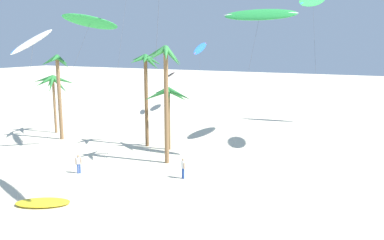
# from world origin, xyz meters

# --- Properties ---
(palm_tree_0) EXTENTS (4.67, 4.73, 7.18)m
(palm_tree_0) POSITION_xyz_m (-25.72, 32.85, 5.99)
(palm_tree_0) COLOR olive
(palm_tree_0) RESTS_ON ground
(palm_tree_1) EXTENTS (3.55, 3.50, 9.72)m
(palm_tree_1) POSITION_xyz_m (-22.49, 30.53, 7.58)
(palm_tree_1) COLOR olive
(palm_tree_1) RESTS_ON ground
(palm_tree_2) EXTENTS (5.26, 4.56, 6.57)m
(palm_tree_2) POSITION_xyz_m (-9.05, 32.06, 5.33)
(palm_tree_2) COLOR brown
(palm_tree_2) RESTS_ON ground
(palm_tree_3) EXTENTS (3.69, 3.66, 9.86)m
(palm_tree_3) POSITION_xyz_m (-11.86, 32.24, 8.00)
(palm_tree_3) COLOR brown
(palm_tree_3) RESTS_ON ground
(palm_tree_4) EXTENTS (3.83, 3.63, 10.77)m
(palm_tree_4) POSITION_xyz_m (-6.82, 27.71, 8.56)
(palm_tree_4) COLOR olive
(palm_tree_4) RESTS_ON ground
(flying_kite_1) EXTENTS (3.89, 11.16, 16.89)m
(flying_kite_1) POSITION_xyz_m (2.98, 42.43, 15.52)
(flying_kite_1) COLOR green
(flying_kite_1) RESTS_ON ground
(flying_kite_2) EXTENTS (4.27, 6.87, 12.43)m
(flying_kite_2) POSITION_xyz_m (-11.97, 17.80, 11.10)
(flying_kite_2) COLOR white
(flying_kite_2) RESTS_ON ground
(flying_kite_4) EXTENTS (4.59, 10.87, 7.05)m
(flying_kite_4) POSITION_xyz_m (-19.94, 51.36, 6.06)
(flying_kite_4) COLOR black
(flying_kite_4) RESTS_ON ground
(flying_kite_5) EXTENTS (6.86, 5.60, 14.08)m
(flying_kite_5) POSITION_xyz_m (0.35, 32.20, 13.43)
(flying_kite_5) COLOR green
(flying_kite_5) RESTS_ON ground
(flying_kite_9) EXTENTS (5.44, 6.58, 14.03)m
(flying_kite_9) POSITION_xyz_m (-14.77, 27.34, 12.95)
(flying_kite_9) COLOR green
(flying_kite_9) RESTS_ON ground
(flying_kite_11) EXTENTS (3.76, 9.70, 11.50)m
(flying_kite_11) POSITION_xyz_m (-17.26, 56.82, 10.18)
(flying_kite_11) COLOR blue
(flying_kite_11) RESTS_ON ground
(grounded_kite_0) EXTENTS (4.10, 3.31, 0.32)m
(grounded_kite_0) POSITION_xyz_m (-9.36, 15.26, 0.16)
(grounded_kite_0) COLOR yellow
(grounded_kite_0) RESTS_ON ground
(person_near_right) EXTENTS (0.45, 0.33, 1.72)m
(person_near_right) POSITION_xyz_m (-3.33, 24.48, 0.94)
(person_near_right) COLOR #284CA3
(person_near_right) RESTS_ON ground
(person_mid_field) EXTENTS (0.44, 0.33, 1.63)m
(person_mid_field) POSITION_xyz_m (-11.92, 21.68, 0.89)
(person_mid_field) COLOR #284CA3
(person_mid_field) RESTS_ON ground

